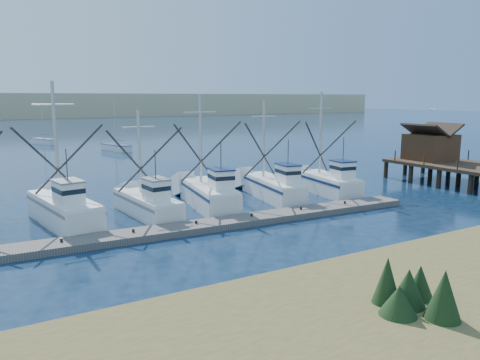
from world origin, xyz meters
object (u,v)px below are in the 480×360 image
at_px(sailboat_far, 44,141).
at_px(floating_dock, 211,225).
at_px(sailboat_near, 116,148).
at_px(timber_pier, 461,158).

bearing_deg(sailboat_far, floating_dock, -112.20).
xyz_separation_m(floating_dock, sailboat_far, (-1.25, 64.13, 0.29)).
distance_m(floating_dock, sailboat_far, 64.14).
height_order(sailboat_near, sailboat_far, same).
height_order(floating_dock, timber_pier, timber_pier).
distance_m(timber_pier, sailboat_near, 50.00).
relative_size(floating_dock, timber_pier, 1.55).
height_order(timber_pier, sailboat_far, sailboat_far).
distance_m(floating_dock, sailboat_near, 47.69).
bearing_deg(timber_pier, sailboat_near, 114.07).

